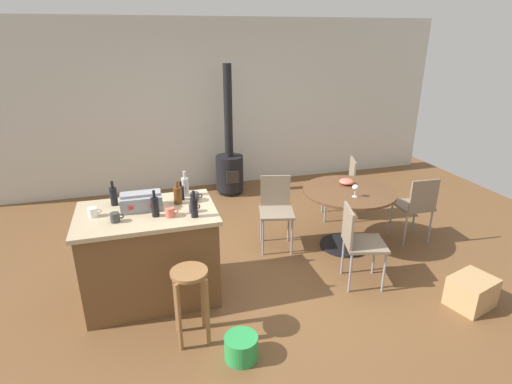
% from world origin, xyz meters
% --- Properties ---
extents(ground_plane, '(8.80, 8.80, 0.00)m').
position_xyz_m(ground_plane, '(0.00, 0.00, 0.00)').
color(ground_plane, brown).
extents(back_wall, '(8.00, 0.10, 2.70)m').
position_xyz_m(back_wall, '(0.00, 2.94, 1.35)').
color(back_wall, beige).
rests_on(back_wall, ground_plane).
extents(kitchen_island, '(1.27, 0.85, 0.92)m').
position_xyz_m(kitchen_island, '(-1.18, -0.10, 0.46)').
color(kitchen_island, brown).
rests_on(kitchen_island, ground_plane).
extents(wooden_stool, '(0.31, 0.31, 0.67)m').
position_xyz_m(wooden_stool, '(-0.90, -0.84, 0.47)').
color(wooden_stool, olive).
rests_on(wooden_stool, ground_plane).
extents(dining_table, '(1.09, 1.09, 0.74)m').
position_xyz_m(dining_table, '(1.13, 0.26, 0.57)').
color(dining_table, black).
rests_on(dining_table, ground_plane).
extents(folding_chair_near, '(0.49, 0.49, 0.86)m').
position_xyz_m(folding_chair_near, '(0.86, -0.48, 0.51)').
color(folding_chair_near, '#7F705B').
rests_on(folding_chair_near, ground_plane).
extents(folding_chair_far, '(0.43, 0.43, 0.86)m').
position_xyz_m(folding_chair_far, '(2.00, 0.13, 0.51)').
color(folding_chair_far, '#7F705B').
rests_on(folding_chair_far, ground_plane).
extents(folding_chair_left, '(0.51, 0.51, 0.86)m').
position_xyz_m(folding_chair_left, '(1.48, 1.04, 0.51)').
color(folding_chair_left, '#7F705B').
rests_on(folding_chair_left, ground_plane).
extents(folding_chair_right, '(0.48, 0.48, 0.87)m').
position_xyz_m(folding_chair_right, '(0.32, 0.53, 0.52)').
color(folding_chair_right, '#7F705B').
rests_on(folding_chair_right, ground_plane).
extents(wood_stove, '(0.44, 0.45, 2.04)m').
position_xyz_m(wood_stove, '(0.18, 2.42, 0.49)').
color(wood_stove, black).
rests_on(wood_stove, ground_plane).
extents(toolbox, '(0.38, 0.24, 0.16)m').
position_xyz_m(toolbox, '(-1.21, -0.03, 0.99)').
color(toolbox, gray).
rests_on(toolbox, kitchen_island).
extents(bottle_0, '(0.07, 0.07, 0.24)m').
position_xyz_m(bottle_0, '(-1.46, 0.14, 1.01)').
color(bottle_0, black).
rests_on(bottle_0, kitchen_island).
extents(bottle_1, '(0.07, 0.07, 0.25)m').
position_xyz_m(bottle_1, '(-1.10, -0.24, 1.01)').
color(bottle_1, black).
rests_on(bottle_1, kitchen_island).
extents(bottle_2, '(0.08, 0.08, 0.23)m').
position_xyz_m(bottle_2, '(-0.87, 0.00, 1.01)').
color(bottle_2, '#603314').
rests_on(bottle_2, kitchen_island).
extents(bottle_3, '(0.06, 0.06, 0.19)m').
position_xyz_m(bottle_3, '(-0.83, 0.09, 0.99)').
color(bottle_3, black).
rests_on(bottle_3, kitchen_island).
extents(bottle_4, '(0.06, 0.06, 0.25)m').
position_xyz_m(bottle_4, '(-0.76, -0.35, 1.01)').
color(bottle_4, black).
rests_on(bottle_4, kitchen_island).
extents(bottle_5, '(0.08, 0.08, 0.26)m').
position_xyz_m(bottle_5, '(-0.78, 0.19, 1.02)').
color(bottle_5, '#B7B2AD').
rests_on(bottle_5, kitchen_island).
extents(cup_0, '(0.11, 0.07, 0.09)m').
position_xyz_m(cup_0, '(-0.76, -0.24, 0.96)').
color(cup_0, '#383838').
rests_on(cup_0, kitchen_island).
extents(cup_1, '(0.12, 0.08, 0.09)m').
position_xyz_m(cup_1, '(-1.44, -0.26, 0.96)').
color(cup_1, '#383838').
rests_on(cup_1, kitchen_island).
extents(cup_2, '(0.12, 0.08, 0.08)m').
position_xyz_m(cup_2, '(-1.64, -0.09, 0.96)').
color(cup_2, white).
rests_on(cup_2, kitchen_island).
extents(cup_3, '(0.12, 0.08, 0.09)m').
position_xyz_m(cup_3, '(-0.97, -0.29, 0.96)').
color(cup_3, '#DB6651').
rests_on(cup_3, kitchen_island).
extents(cup_4, '(0.12, 0.09, 0.08)m').
position_xyz_m(cup_4, '(-0.70, 0.03, 0.96)').
color(cup_4, '#383838').
rests_on(cup_4, kitchen_island).
extents(wine_glass, '(0.07, 0.07, 0.14)m').
position_xyz_m(wine_glass, '(1.09, 0.06, 0.85)').
color(wine_glass, silver).
rests_on(wine_glass, dining_table).
extents(serving_bowl, '(0.18, 0.18, 0.07)m').
position_xyz_m(serving_bowl, '(1.19, 0.45, 0.78)').
color(serving_bowl, '#DB6651').
rests_on(serving_bowl, dining_table).
extents(cardboard_box, '(0.47, 0.43, 0.30)m').
position_xyz_m(cardboard_box, '(1.73, -1.14, 0.15)').
color(cardboard_box, tan).
rests_on(cardboard_box, ground_plane).
extents(plastic_bucket, '(0.27, 0.27, 0.20)m').
position_xyz_m(plastic_bucket, '(-0.56, -1.18, 0.10)').
color(plastic_bucket, green).
rests_on(plastic_bucket, ground_plane).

